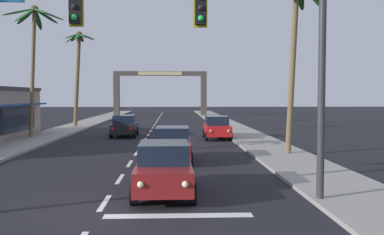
% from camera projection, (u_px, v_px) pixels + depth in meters
% --- Properties ---
extents(ground_plane, '(220.00, 220.00, 0.00)m').
position_uv_depth(ground_plane, '(100.00, 211.00, 12.23)').
color(ground_plane, black).
extents(sidewalk_right, '(3.20, 110.00, 0.14)m').
position_uv_depth(sidewalk_right, '(251.00, 138.00, 32.51)').
color(sidewalk_right, gray).
rests_on(sidewalk_right, ground).
extents(sidewalk_left, '(3.20, 110.00, 0.14)m').
position_uv_depth(sidewalk_left, '(38.00, 139.00, 31.85)').
color(sidewalk_left, gray).
rests_on(sidewalk_left, ground).
extents(lane_markings, '(4.28, 88.87, 0.01)m').
position_uv_depth(lane_markings, '(151.00, 138.00, 32.78)').
color(lane_markings, silver).
rests_on(lane_markings, ground).
extents(traffic_signal_mast, '(10.93, 0.41, 7.20)m').
position_uv_depth(traffic_signal_mast, '(208.00, 31.00, 12.75)').
color(traffic_signal_mast, '#2D2D33').
rests_on(traffic_signal_mast, ground).
extents(sedan_lead_at_stop_bar, '(1.97, 4.46, 1.68)m').
position_uv_depth(sedan_lead_at_stop_bar, '(164.00, 168.00, 14.31)').
color(sedan_lead_at_stop_bar, maroon).
rests_on(sedan_lead_at_stop_bar, ground).
extents(sedan_third_in_queue, '(2.02, 4.48, 1.68)m').
position_uv_depth(sedan_third_in_queue, '(172.00, 144.00, 21.32)').
color(sedan_third_in_queue, maroon).
rests_on(sedan_third_in_queue, ground).
extents(sedan_oncoming_far, '(1.98, 4.46, 1.68)m').
position_uv_depth(sedan_oncoming_far, '(125.00, 126.00, 34.23)').
color(sedan_oncoming_far, black).
rests_on(sedan_oncoming_far, ground).
extents(sedan_parked_nearest_kerb, '(1.97, 4.46, 1.68)m').
position_uv_depth(sedan_parked_nearest_kerb, '(217.00, 127.00, 32.46)').
color(sedan_parked_nearest_kerb, red).
rests_on(sedan_parked_nearest_kerb, ground).
extents(palm_left_third, '(4.41, 3.94, 9.82)m').
position_uv_depth(palm_left_third, '(34.00, 39.00, 32.16)').
color(palm_left_third, brown).
rests_on(palm_left_third, ground).
extents(palm_left_farthest, '(2.90, 2.99, 9.61)m').
position_uv_depth(palm_left_farthest, '(78.00, 63.00, 43.71)').
color(palm_left_farthest, brown).
rests_on(palm_left_farthest, ground).
extents(palm_right_second, '(4.71, 4.62, 9.70)m').
position_uv_depth(palm_right_second, '(295.00, 16.00, 23.08)').
color(palm_right_second, brown).
rests_on(palm_right_second, ground).
extents(town_gateway_arch, '(14.48, 0.90, 6.97)m').
position_uv_depth(town_gateway_arch, '(160.00, 87.00, 68.23)').
color(town_gateway_arch, '#423D38').
rests_on(town_gateway_arch, ground).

